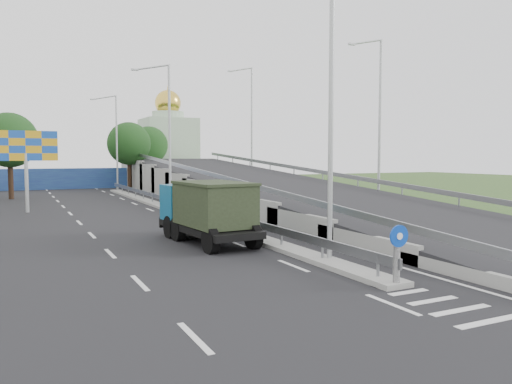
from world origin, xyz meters
TOP-DOWN VIEW (x-y plane):
  - ground at (0.00, 0.00)m, footprint 160.00×160.00m
  - road_surface at (-3.00, 20.00)m, footprint 26.00×90.00m
  - median at (0.00, 24.00)m, footprint 1.00×44.00m
  - overpass_ramp at (7.50, 24.00)m, footprint 10.00×50.00m
  - median_guardrail at (0.00, 24.00)m, footprint 0.09×44.00m
  - sign_bollard at (0.00, 2.17)m, footprint 0.64×0.23m
  - lamp_post_near at (0.11, 6.00)m, footprint 2.74×0.18m
  - lamp_post_mid at (0.11, 26.00)m, footprint 2.74×0.18m
  - lamp_post_far at (0.11, 46.00)m, footprint 2.74×0.18m
  - blue_wall at (-4.00, 52.00)m, footprint 30.00×0.50m
  - church at (10.00, 60.00)m, footprint 7.00×7.00m
  - billboard at (-9.00, 28.00)m, footprint 4.00×0.24m
  - tree_left_mid at (-10.00, 40.00)m, footprint 4.80×4.80m
  - tree_median_far at (2.00, 48.00)m, footprint 4.80×4.80m
  - tree_ramp_far at (6.00, 55.00)m, footprint 4.80×4.80m
  - dump_truck at (-2.22, 11.80)m, footprint 2.79×6.34m

SIDE VIEW (x-z plane):
  - ground at x=0.00m, z-range 0.00..0.00m
  - road_surface at x=-3.00m, z-range -0.02..0.02m
  - median at x=0.00m, z-range 0.00..0.20m
  - median_guardrail at x=0.00m, z-range 0.39..1.10m
  - sign_bollard at x=0.00m, z-range 0.20..1.87m
  - blue_wall at x=-4.00m, z-range 0.00..2.40m
  - dump_truck at x=-2.22m, z-range 0.15..2.87m
  - overpass_ramp at x=7.50m, z-range 0.00..3.50m
  - billboard at x=-9.00m, z-range 1.44..6.94m
  - tree_left_mid at x=-10.00m, z-range 1.38..8.98m
  - tree_median_far at x=2.00m, z-range 1.38..8.98m
  - tree_ramp_far at x=6.00m, z-range 1.38..8.98m
  - church at x=10.00m, z-range -1.59..12.21m
  - lamp_post_near at x=0.11m, z-range 0.77..10.85m
  - lamp_post_mid at x=0.11m, z-range 0.77..10.85m
  - lamp_post_far at x=0.11m, z-range 0.77..10.85m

